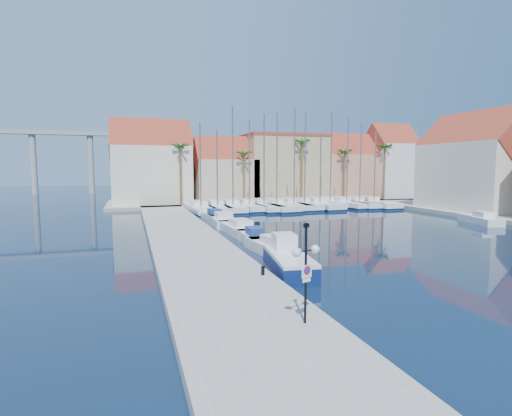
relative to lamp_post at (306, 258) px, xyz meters
The scene contains 37 objects.
ground 9.86m from the lamp_post, 39.98° to the left, with size 260.00×260.00×0.00m, color black.
quay_west 19.81m from the lamp_post, 95.27° to the left, with size 6.00×77.00×0.50m, color gray.
shore_north 56.77m from the lamp_post, 72.34° to the left, with size 54.00×16.00×0.50m, color gray.
lamp_post is the anchor object (origin of this frame).
bollard 7.18m from the lamp_post, 84.96° to the left, with size 0.20×0.20×0.50m, color black.
fishing_boat 9.60m from the lamp_post, 71.87° to the left, with size 2.92×6.37×2.15m.
motorboat_west_0 14.60m from the lamp_post, 75.55° to the left, with size 2.43×5.96×1.40m.
motorboat_west_1 18.60m from the lamp_post, 78.95° to the left, with size 1.89×5.40×1.40m.
motorboat_west_2 23.77m from the lamp_post, 81.02° to the left, with size 2.74×7.46×1.40m.
motorboat_west_3 29.84m from the lamp_post, 83.28° to the left, with size 2.69×7.44×1.40m.
motorboat_west_4 33.50m from the lamp_post, 84.48° to the left, with size 2.22×5.75×1.40m.
motorboat_east_1 37.91m from the lamp_post, 34.51° to the left, with size 3.51×6.33×1.40m.
sailboat_0 41.68m from the lamp_post, 85.87° to the left, with size 3.53×11.27×12.24m.
sailboat_1 42.11m from the lamp_post, 82.64° to the left, with size 2.82×10.39×11.34m.
sailboat_2 42.58m from the lamp_post, 79.58° to the left, with size 3.67×10.70×14.65m.
sailboat_3 43.56m from the lamp_post, 76.42° to the left, with size 2.73×9.91×13.03m.
sailboat_4 43.84m from the lamp_post, 73.72° to the left, with size 3.60×11.51×13.76m.
sailboat_5 44.22m from the lamp_post, 71.31° to the left, with size 3.69×12.13×13.90m.
sailboat_6 45.33m from the lamp_post, 67.96° to the left, with size 3.12×10.80×14.82m.
sailboat_7 45.93m from the lamp_post, 65.88° to the left, with size 3.50×10.35×14.36m.
sailboat_8 47.29m from the lamp_post, 63.19° to the left, with size 3.49×11.66×11.26m.
sailboat_9 48.98m from the lamp_post, 61.23° to the left, with size 2.35×8.37×14.52m.
sailboat_10 49.55m from the lamp_post, 58.45° to the left, with size 3.68×10.73×13.80m.
sailboat_11 50.31m from the lamp_post, 56.16° to the left, with size 2.82×10.61×13.05m.
sailboat_12 51.34m from the lamp_post, 53.79° to the left, with size 3.14×11.78×11.74m.
building_0 53.23m from the lamp_post, 93.02° to the left, with size 12.30×9.00×13.50m.
building_1 53.88m from the lamp_post, 80.16° to the left, with size 10.30×8.00×11.00m.
building_2 57.78m from the lamp_post, 69.50° to the left, with size 14.20×10.20×11.50m.
building_3 62.11m from the lamp_post, 58.74° to the left, with size 10.30×8.00×12.00m.
building_4 66.49m from the lamp_post, 51.63° to the left, with size 8.30×8.00×14.00m.
building_6 49.51m from the lamp_post, 37.46° to the left, with size 9.00×14.30×13.50m.
palm_0 48.44m from the lamp_post, 88.57° to the left, with size 2.60×2.60×10.15m.
palm_1 49.59m from the lamp_post, 76.88° to the left, with size 2.60×2.60×9.15m.
palm_2 52.98m from the lamp_post, 66.19° to the left, with size 2.60×2.60×11.15m.
palm_3 56.50m from the lamp_post, 58.71° to the left, with size 2.60×2.60×9.65m.
palm_4 61.11m from the lamp_post, 52.25° to the left, with size 2.60×2.60×10.65m.
viaduct 93.91m from the lamp_post, 109.90° to the left, with size 48.00×2.20×14.45m.
Camera 1 is at (-13.28, -19.22, 6.32)m, focal length 28.00 mm.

